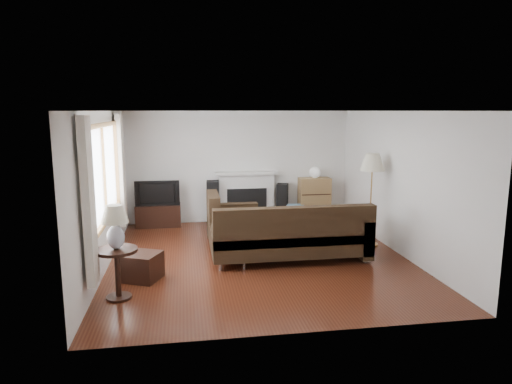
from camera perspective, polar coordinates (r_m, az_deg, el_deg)
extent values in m
cube|color=#471D0F|center=(7.96, 0.34, -8.20)|extent=(5.10, 5.60, 0.04)
cube|color=white|center=(7.55, 0.36, 10.11)|extent=(5.10, 5.60, 0.04)
cube|color=white|center=(10.35, -2.12, 3.18)|extent=(5.00, 0.04, 2.50)
cube|color=white|center=(5.02, 5.46, -4.38)|extent=(5.00, 0.04, 2.50)
cube|color=white|center=(7.66, -18.43, 0.20)|extent=(0.04, 5.50, 2.50)
cube|color=white|center=(8.42, 17.38, 1.12)|extent=(0.04, 5.50, 2.50)
cube|color=brown|center=(7.42, -18.42, 2.23)|extent=(0.12, 2.74, 1.54)
cube|color=beige|center=(5.95, -20.20, -1.18)|extent=(0.10, 0.35, 2.10)
cube|color=beige|center=(8.92, -16.50, 2.61)|extent=(0.10, 0.35, 2.10)
cube|color=white|center=(10.37, -1.20, -0.58)|extent=(1.40, 0.26, 1.15)
cube|color=black|center=(10.22, -12.10, -2.88)|extent=(0.96, 0.43, 0.48)
imported|color=black|center=(10.12, -12.21, -0.05)|extent=(0.95, 0.12, 0.54)
cube|color=black|center=(10.22, -5.40, -1.30)|extent=(0.29, 0.34, 0.97)
cube|color=black|center=(10.44, 3.30, -1.31)|extent=(0.32, 0.35, 0.87)
cube|color=olive|center=(10.60, 7.29, -0.88)|extent=(0.72, 0.34, 0.99)
sphere|color=white|center=(10.50, 7.37, 2.44)|extent=(0.25, 0.25, 0.25)
cube|color=black|center=(7.78, 4.21, -5.10)|extent=(2.87, 2.10, 0.93)
cube|color=olive|center=(9.27, 2.09, -4.11)|extent=(1.24, 0.83, 0.44)
cube|color=black|center=(7.12, -13.97, -9.02)|extent=(0.64, 0.64, 0.41)
cube|color=#A8793A|center=(8.72, 14.15, -0.97)|extent=(0.59, 0.59, 1.74)
cube|color=black|center=(6.48, -16.90, -9.74)|extent=(0.56, 0.56, 0.69)
cube|color=silver|center=(6.30, -17.20, -4.25)|extent=(0.36, 0.36, 0.59)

